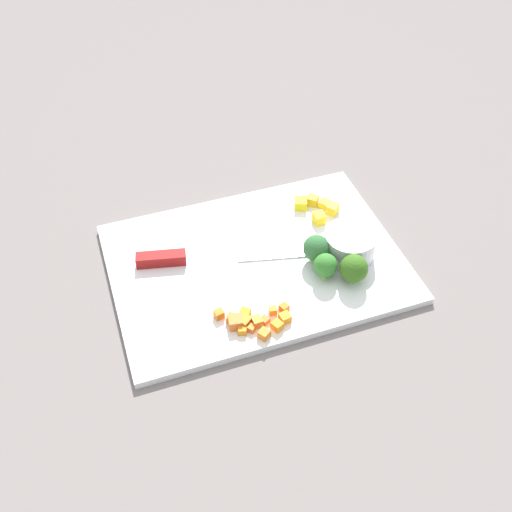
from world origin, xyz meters
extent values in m
plane|color=slate|center=(0.00, 0.00, 0.00)|extent=(4.00, 4.00, 0.00)
cube|color=white|center=(0.00, 0.00, 0.01)|extent=(0.45, 0.32, 0.01)
cylinder|color=#BCB7C4|center=(-0.14, 0.03, 0.03)|extent=(0.08, 0.08, 0.04)
cube|color=silver|center=(-0.05, 0.00, 0.01)|extent=(0.16, 0.06, 0.00)
cube|color=maroon|center=(0.14, -0.04, 0.02)|extent=(0.08, 0.04, 0.02)
cube|color=orange|center=(0.04, 0.14, 0.02)|extent=(0.02, 0.02, 0.01)
cube|color=orange|center=(0.06, 0.13, 0.02)|extent=(0.02, 0.02, 0.01)
cube|color=orange|center=(0.04, 0.12, 0.02)|extent=(0.01, 0.02, 0.01)
cube|color=orange|center=(0.01, 0.11, 0.02)|extent=(0.01, 0.01, 0.01)
cube|color=orange|center=(0.07, 0.10, 0.02)|extent=(0.02, 0.02, 0.01)
cube|color=orange|center=(0.05, 0.10, 0.02)|extent=(0.02, 0.02, 0.01)
cube|color=orange|center=(0.05, 0.13, 0.02)|extent=(0.02, 0.02, 0.01)
cube|color=orange|center=(0.07, 0.11, 0.02)|extent=(0.02, 0.02, 0.02)
cube|color=orange|center=(0.09, 0.09, 0.02)|extent=(0.01, 0.01, 0.01)
cube|color=orange|center=(0.02, 0.14, 0.02)|extent=(0.02, 0.02, 0.01)
cube|color=orange|center=(0.00, 0.13, 0.02)|extent=(0.02, 0.02, 0.01)
cube|color=orange|center=(-0.01, 0.11, 0.02)|extent=(0.02, 0.02, 0.01)
cube|color=orange|center=(0.06, 0.11, 0.02)|extent=(0.02, 0.03, 0.01)
cube|color=orange|center=(0.03, 0.12, 0.02)|extent=(0.02, 0.02, 0.01)
cube|color=yellow|center=(-0.16, -0.06, 0.02)|extent=(0.03, 0.03, 0.02)
cube|color=yellow|center=(-0.14, -0.10, 0.02)|extent=(0.03, 0.02, 0.02)
cube|color=yellow|center=(-0.11, -0.09, 0.02)|extent=(0.03, 0.03, 0.02)
cube|color=yellow|center=(-0.15, -0.08, 0.02)|extent=(0.02, 0.02, 0.01)
cube|color=yellow|center=(-0.13, -0.05, 0.02)|extent=(0.02, 0.02, 0.02)
cylinder|color=#8BB263|center=(-0.12, 0.09, 0.02)|extent=(0.02, 0.02, 0.01)
sphere|color=#35661C|center=(-0.12, 0.09, 0.04)|extent=(0.04, 0.04, 0.04)
cylinder|color=#91AD60|center=(-0.09, 0.03, 0.02)|extent=(0.01, 0.01, 0.02)
sphere|color=#306535|center=(-0.09, 0.03, 0.04)|extent=(0.04, 0.04, 0.04)
cylinder|color=#86C358|center=(-0.09, 0.07, 0.02)|extent=(0.01, 0.01, 0.02)
sphere|color=#347A2D|center=(-0.09, 0.07, 0.04)|extent=(0.04, 0.04, 0.04)
camera|label=1|loc=(0.21, 0.61, 0.69)|focal=42.02mm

